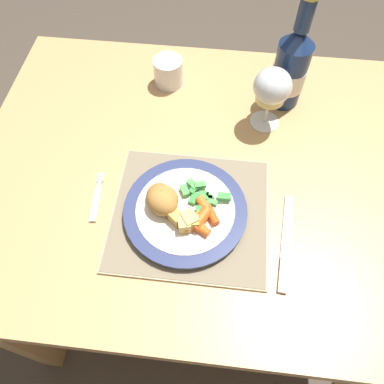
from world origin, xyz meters
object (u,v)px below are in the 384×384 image
Objects in this scene: dinner_plate at (186,211)px; drinking_cup at (169,71)px; fork at (97,200)px; dining_table at (214,192)px; wine_glass at (272,89)px; table_knife at (286,250)px; bottle at (291,67)px.

dinner_plate is 3.41× the size of drinking_cup.
dinner_plate is at bearing -3.42° from fork.
dining_table is 7.10× the size of wine_glass.
table_knife is 0.43m from bottle.
bottle is at bearing 56.71° from dining_table.
dining_table is at bearing -123.29° from bottle.
table_knife is 0.35m from wine_glass.
bottle is at bearing 41.11° from fork.
wine_glass is (0.35, 0.26, 0.11)m from fork.
dining_table is 0.33m from drinking_cup.
drinking_cup is (-0.15, 0.26, 0.14)m from dining_table.
wine_glass reaches higher than dining_table.
wine_glass reaches higher than dinner_plate.
table_knife reaches higher than dining_table.
dining_table is at bearing 25.55° from fork.
bottle is (-0.00, 0.42, 0.10)m from table_knife.
fork is (-0.25, -0.12, 0.11)m from dining_table.
drinking_cup is (0.10, 0.38, 0.03)m from fork.
wine_glass is (-0.05, 0.33, 0.11)m from table_knife.
wine_glass is at bearing -24.09° from drinking_cup.
dining_table is 0.26m from table_knife.
wine_glass is 0.09m from bottle.
dinner_plate is 0.21m from table_knife.
bottle is at bearing -5.82° from drinking_cup.
wine_glass is (0.11, 0.15, 0.21)m from dining_table.
dinner_plate is 0.19m from fork.
drinking_cup reaches higher than fork.
dinner_plate is 1.19× the size of table_knife.
dining_table is at bearing 128.70° from table_knife.
wine_glass reaches higher than table_knife.
wine_glass is at bearing 97.70° from table_knife.
dining_table is 0.29m from fork.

